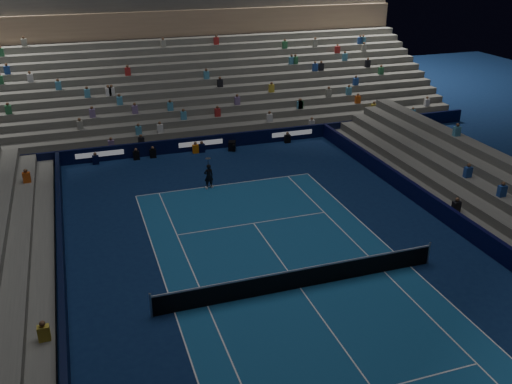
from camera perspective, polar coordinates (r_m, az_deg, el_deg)
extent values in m
plane|color=#0B1E46|center=(24.62, 4.51, -9.71)|extent=(90.00, 90.00, 0.00)
cube|color=#184F85|center=(24.62, 4.51, -9.70)|extent=(10.97, 23.77, 0.01)
cube|color=black|center=(40.34, -5.68, 4.96)|extent=(44.00, 0.25, 1.00)
cube|color=#080932|center=(29.11, 22.50, -4.80)|extent=(0.25, 37.00, 1.00)
cube|color=black|center=(22.94, -18.99, -12.49)|extent=(0.25, 37.00, 1.00)
cube|color=#60605C|center=(41.34, -5.98, 5.06)|extent=(44.00, 1.00, 0.50)
cube|color=#60605C|center=(42.19, -6.31, 5.80)|extent=(44.00, 1.00, 1.00)
cube|color=#60605C|center=(43.05, -6.62, 6.51)|extent=(44.00, 1.00, 1.50)
cube|color=#60605C|center=(43.91, -6.92, 7.19)|extent=(44.00, 1.00, 2.00)
cube|color=#60605C|center=(44.78, -7.21, 7.84)|extent=(44.00, 1.00, 2.50)
cube|color=#60605C|center=(45.65, -7.49, 8.47)|extent=(44.00, 1.00, 3.00)
cube|color=#60605C|center=(46.54, -7.76, 9.08)|extent=(44.00, 1.00, 3.50)
cube|color=#60605C|center=(47.43, -8.02, 9.66)|extent=(44.00, 1.00, 4.00)
cube|color=#60605C|center=(48.32, -8.27, 10.22)|extent=(44.00, 1.00, 4.50)
cube|color=#60605C|center=(49.22, -8.51, 10.76)|extent=(44.00, 1.00, 5.00)
cube|color=#60605C|center=(50.12, -8.75, 11.28)|extent=(44.00, 1.00, 5.50)
cube|color=#60605C|center=(51.03, -8.97, 11.79)|extent=(44.00, 1.00, 6.00)
cube|color=#9C7D60|center=(51.41, -9.51, 16.49)|extent=(44.00, 0.60, 2.20)
cube|color=slate|center=(29.73, 23.61, -4.94)|extent=(1.00, 37.00, 0.50)
cube|color=slate|center=(23.14, -20.92, -13.22)|extent=(1.00, 37.00, 0.50)
cube|color=slate|center=(23.12, -23.53, -12.99)|extent=(1.00, 37.00, 1.00)
cylinder|color=#B2B2B7|center=(22.94, -10.65, -11.28)|extent=(0.10, 0.10, 1.10)
cylinder|color=#B2B2B7|center=(27.18, 17.16, -5.95)|extent=(0.10, 0.10, 1.10)
cube|color=black|center=(24.37, 4.54, -8.83)|extent=(12.80, 0.03, 0.90)
cube|color=white|center=(24.11, 4.58, -7.86)|extent=(12.80, 0.04, 0.08)
imported|color=black|center=(33.84, -4.84, 1.62)|extent=(0.58, 0.41, 1.53)
cube|color=black|center=(40.17, -2.45, 4.72)|extent=(0.69, 0.75, 0.67)
cylinder|color=black|center=(39.67, -2.26, 4.77)|extent=(0.28, 0.38, 0.16)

